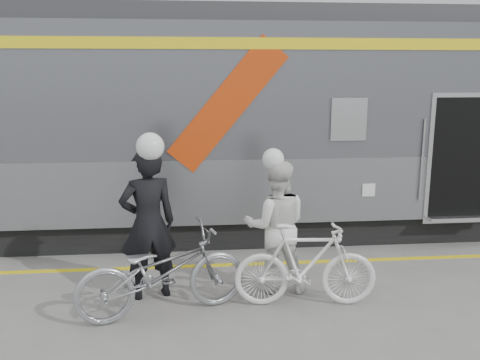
{
  "coord_description": "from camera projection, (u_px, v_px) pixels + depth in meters",
  "views": [
    {
      "loc": [
        -0.71,
        -5.45,
        3.01
      ],
      "look_at": [
        -0.04,
        1.6,
        1.5
      ],
      "focal_mm": 38.0,
      "sensor_mm": 36.0,
      "label": 1
    }
  ],
  "objects": [
    {
      "name": "ground",
      "position": [
        256.0,
        332.0,
        6.0
      ],
      "size": [
        90.0,
        90.0,
        0.0
      ],
      "primitive_type": "plane",
      "color": "slate",
      "rests_on": "ground"
    },
    {
      "name": "train",
      "position": [
        315.0,
        123.0,
        9.81
      ],
      "size": [
        24.0,
        3.17,
        4.1
      ],
      "color": "black",
      "rests_on": "ground"
    },
    {
      "name": "safety_strip",
      "position": [
        239.0,
        264.0,
        8.1
      ],
      "size": [
        24.0,
        0.12,
        0.01
      ],
      "primitive_type": "cube",
      "color": "yellow",
      "rests_on": "ground"
    },
    {
      "name": "man",
      "position": [
        148.0,
        224.0,
        6.76
      ],
      "size": [
        0.86,
        0.69,
        2.06
      ],
      "primitive_type": "imported",
      "rotation": [
        0.0,
        0.0,
        3.43
      ],
      "color": "black",
      "rests_on": "ground"
    },
    {
      "name": "bicycle_left",
      "position": [
        162.0,
        272.0,
        6.34
      ],
      "size": [
        2.29,
        1.34,
        1.14
      ],
      "primitive_type": "imported",
      "rotation": [
        0.0,
        0.0,
        1.86
      ],
      "color": "#9B9DA2",
      "rests_on": "ground"
    },
    {
      "name": "woman",
      "position": [
        276.0,
        226.0,
        7.01
      ],
      "size": [
        0.95,
        0.77,
        1.84
      ],
      "primitive_type": "imported",
      "rotation": [
        0.0,
        0.0,
        3.06
      ],
      "color": "white",
      "rests_on": "ground"
    },
    {
      "name": "bicycle_right",
      "position": [
        305.0,
        265.0,
        6.58
      ],
      "size": [
        1.9,
        0.67,
        1.12
      ],
      "primitive_type": "imported",
      "rotation": [
        0.0,
        0.0,
        1.49
      ],
      "color": "silver",
      "rests_on": "ground"
    },
    {
      "name": "helmet_man",
      "position": [
        145.0,
        133.0,
        6.5
      ],
      "size": [
        0.36,
        0.36,
        0.36
      ],
      "primitive_type": "sphere",
      "color": "white",
      "rests_on": "man"
    },
    {
      "name": "helmet_woman",
      "position": [
        277.0,
        150.0,
        6.79
      ],
      "size": [
        0.3,
        0.3,
        0.3
      ],
      "primitive_type": "sphere",
      "color": "white",
      "rests_on": "woman"
    }
  ]
}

